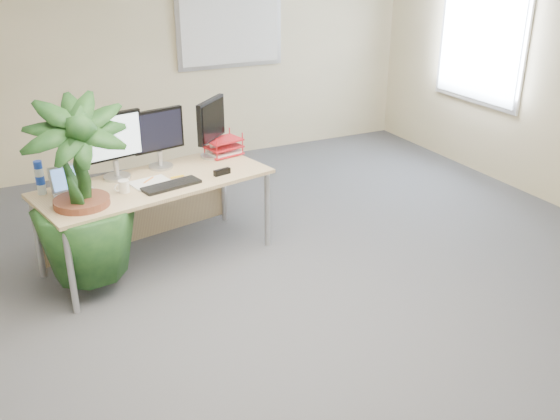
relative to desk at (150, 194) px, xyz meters
name	(u,v)px	position (x,y,z in m)	size (l,w,h in m)	color
floor	(295,352)	(0.44, -1.73, -0.56)	(8.00, 8.00, 0.00)	#444449
back_wall	(128,51)	(0.44, 2.27, 0.79)	(7.00, 0.04, 2.70)	#C2B589
whiteboard	(230,26)	(1.64, 2.23, 0.99)	(1.30, 0.04, 0.95)	#BABABF
window	(482,32)	(3.91, 0.57, 0.99)	(0.04, 1.30, 1.55)	#BABABF
desk	(150,194)	(0.00, 0.00, 0.00)	(1.97, 1.16, 0.71)	tan
floor_plant	(82,200)	(-0.58, -0.35, 0.19)	(0.84, 0.84, 1.50)	#143918
monitor_left	(113,142)	(-0.23, 0.09, 0.46)	(0.48, 0.22, 0.54)	#ADADB1
monitor_right	(158,135)	(0.16, 0.18, 0.44)	(0.45, 0.20, 0.50)	#ADADB1
monitor_dark	(211,124)	(0.65, 0.26, 0.44)	(0.36, 0.35, 0.52)	#ADADB1
laptop	(75,188)	(-0.59, -0.12, 0.20)	(0.35, 0.33, 0.22)	silver
keyboard	(171,185)	(0.10, -0.28, 0.16)	(0.46, 0.15, 0.03)	black
coffee_mug	(123,186)	(-0.25, -0.23, 0.20)	(0.12, 0.08, 0.09)	white
spiral_notebook	(151,183)	(-0.02, -0.14, 0.15)	(0.30, 0.22, 0.01)	silver
orange_pen	(148,180)	(-0.03, -0.10, 0.16)	(0.01, 0.01, 0.14)	orange
yellow_highlighter	(177,177)	(0.21, -0.10, 0.16)	(0.01, 0.01, 0.11)	yellow
water_bottle	(40,178)	(-0.81, 0.01, 0.27)	(0.07, 0.07, 0.26)	silver
letter_tray	(224,148)	(0.76, 0.26, 0.21)	(0.34, 0.29, 0.14)	red
stapler	(222,172)	(0.56, -0.20, 0.17)	(0.15, 0.04, 0.05)	black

